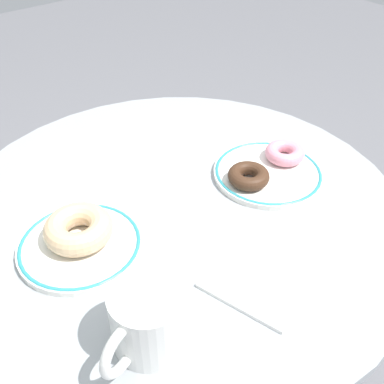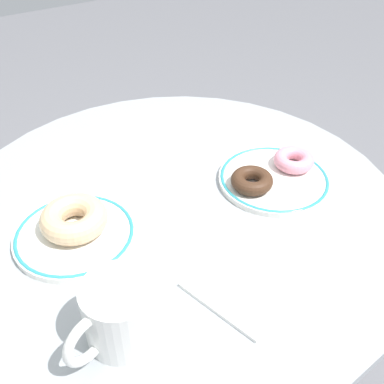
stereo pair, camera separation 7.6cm
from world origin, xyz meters
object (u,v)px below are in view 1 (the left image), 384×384
object	(u,v)px
donut_pink_frosted	(285,153)
coffee_mug	(147,321)
plate_right	(268,173)
donut_chocolate	(248,176)
cafe_table	(179,283)
paper_napkin	(259,279)
donut_glazed	(78,229)
plate_left	(80,245)

from	to	relation	value
donut_pink_frosted	coffee_mug	xyz separation A→B (m)	(-0.42, -0.15, 0.02)
plate_right	donut_chocolate	bearing A→B (deg)	-179.76
plate_right	donut_chocolate	world-z (taller)	donut_chocolate
donut_chocolate	coffee_mug	distance (m)	0.35
coffee_mug	cafe_table	bearing A→B (deg)	44.85
donut_chocolate	paper_napkin	world-z (taller)	donut_chocolate
donut_chocolate	donut_glazed	bearing A→B (deg)	168.15
plate_right	donut_glazed	distance (m)	0.35
plate_right	donut_chocolate	size ratio (longest dim) A/B	2.70
plate_left	coffee_mug	bearing A→B (deg)	-93.95
donut_glazed	coffee_mug	world-z (taller)	coffee_mug
plate_right	paper_napkin	world-z (taller)	plate_right
paper_napkin	cafe_table	bearing A→B (deg)	86.23
cafe_table	paper_napkin	distance (m)	0.29
donut_glazed	coffee_mug	xyz separation A→B (m)	(-0.02, -0.21, 0.01)
donut_pink_frosted	donut_glazed	bearing A→B (deg)	172.25
cafe_table	plate_right	size ratio (longest dim) A/B	3.92
cafe_table	plate_right	world-z (taller)	plate_right
paper_napkin	donut_glazed	bearing A→B (deg)	124.95
cafe_table	donut_chocolate	distance (m)	0.27
plate_left	cafe_table	bearing A→B (deg)	-2.87
donut_glazed	coffee_mug	size ratio (longest dim) A/B	0.81
plate_left	donut_pink_frosted	xyz separation A→B (m)	(0.40, -0.04, 0.02)
cafe_table	plate_right	xyz separation A→B (m)	(0.18, -0.04, 0.21)
plate_left	donut_chocolate	bearing A→B (deg)	-9.95
plate_right	donut_pink_frosted	xyz separation A→B (m)	(0.05, 0.01, 0.02)
donut_chocolate	donut_pink_frosted	bearing A→B (deg)	4.41
paper_napkin	coffee_mug	distance (m)	0.18
plate_left	plate_right	size ratio (longest dim) A/B	0.95
cafe_table	plate_left	world-z (taller)	plate_left
cafe_table	coffee_mug	xyz separation A→B (m)	(-0.19, -0.19, 0.25)
plate_left	coffee_mug	distance (m)	0.20
cafe_table	paper_napkin	xyz separation A→B (m)	(-0.01, -0.21, 0.21)
cafe_table	plate_left	size ratio (longest dim) A/B	4.13
plate_left	donut_chocolate	world-z (taller)	donut_chocolate
cafe_table	coffee_mug	world-z (taller)	coffee_mug
cafe_table	donut_pink_frosted	size ratio (longest dim) A/B	10.60
plate_left	donut_pink_frosted	bearing A→B (deg)	-6.36
plate_right	donut_pink_frosted	world-z (taller)	donut_pink_frosted
plate_left	plate_right	distance (m)	0.36
donut_glazed	donut_chocolate	distance (m)	0.30
cafe_table	donut_pink_frosted	distance (m)	0.33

